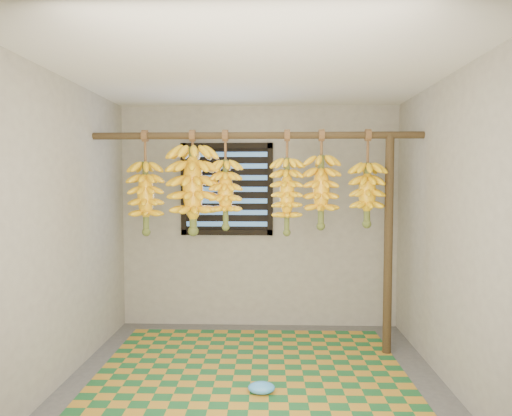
{
  "coord_description": "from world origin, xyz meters",
  "views": [
    {
      "loc": [
        0.14,
        -3.46,
        1.58
      ],
      "look_at": [
        0.0,
        0.55,
        1.35
      ],
      "focal_mm": 32.0,
      "sensor_mm": 36.0,
      "label": 1
    }
  ],
  "objects_px": {
    "plastic_bag": "(261,388)",
    "banana_bunch_e": "(321,192)",
    "banana_bunch_c": "(226,194)",
    "banana_bunch_b": "(193,190)",
    "woven_mat": "(252,370)",
    "banana_bunch_f": "(367,194)",
    "support_post": "(388,246)",
    "banana_bunch_a": "(146,198)",
    "banana_bunch_d": "(287,196)"
  },
  "relations": [
    {
      "from": "banana_bunch_b",
      "to": "banana_bunch_e",
      "type": "bearing_deg",
      "value": 0.0
    },
    {
      "from": "plastic_bag",
      "to": "banana_bunch_b",
      "type": "distance_m",
      "value": 1.81
    },
    {
      "from": "banana_bunch_f",
      "to": "plastic_bag",
      "type": "bearing_deg",
      "value": -137.61
    },
    {
      "from": "banana_bunch_f",
      "to": "banana_bunch_e",
      "type": "bearing_deg",
      "value": 180.0
    },
    {
      "from": "plastic_bag",
      "to": "banana_bunch_f",
      "type": "relative_size",
      "value": 0.24
    },
    {
      "from": "woven_mat",
      "to": "banana_bunch_d",
      "type": "xyz_separation_m",
      "value": [
        0.3,
        0.43,
        1.44
      ]
    },
    {
      "from": "banana_bunch_d",
      "to": "banana_bunch_f",
      "type": "xyz_separation_m",
      "value": [
        0.73,
        0.0,
        0.02
      ]
    },
    {
      "from": "plastic_bag",
      "to": "banana_bunch_b",
      "type": "xyz_separation_m",
      "value": [
        -0.65,
        0.86,
        1.45
      ]
    },
    {
      "from": "plastic_bag",
      "to": "banana_bunch_c",
      "type": "height_order",
      "value": "banana_bunch_c"
    },
    {
      "from": "banana_bunch_d",
      "to": "woven_mat",
      "type": "bearing_deg",
      "value": -125.4
    },
    {
      "from": "banana_bunch_f",
      "to": "banana_bunch_c",
      "type": "bearing_deg",
      "value": -180.0
    },
    {
      "from": "plastic_bag",
      "to": "banana_bunch_e",
      "type": "bearing_deg",
      "value": 58.64
    },
    {
      "from": "support_post",
      "to": "plastic_bag",
      "type": "relative_size",
      "value": 9.73
    },
    {
      "from": "plastic_bag",
      "to": "banana_bunch_d",
      "type": "xyz_separation_m",
      "value": [
        0.21,
        0.86,
        1.4
      ]
    },
    {
      "from": "banana_bunch_a",
      "to": "support_post",
      "type": "bearing_deg",
      "value": 0.0
    },
    {
      "from": "plastic_bag",
      "to": "banana_bunch_d",
      "type": "bearing_deg",
      "value": 76.11
    },
    {
      "from": "banana_bunch_c",
      "to": "banana_bunch_e",
      "type": "xyz_separation_m",
      "value": [
        0.87,
        0.0,
        0.02
      ]
    },
    {
      "from": "banana_bunch_a",
      "to": "banana_bunch_c",
      "type": "relative_size",
      "value": 1.06
    },
    {
      "from": "banana_bunch_c",
      "to": "banana_bunch_e",
      "type": "relative_size",
      "value": 1.01
    },
    {
      "from": "woven_mat",
      "to": "plastic_bag",
      "type": "distance_m",
      "value": 0.44
    },
    {
      "from": "woven_mat",
      "to": "banana_bunch_a",
      "type": "relative_size",
      "value": 2.66
    },
    {
      "from": "banana_bunch_b",
      "to": "banana_bunch_f",
      "type": "distance_m",
      "value": 1.59
    },
    {
      "from": "banana_bunch_b",
      "to": "banana_bunch_e",
      "type": "xyz_separation_m",
      "value": [
        1.17,
        0.0,
        -0.01
      ]
    },
    {
      "from": "support_post",
      "to": "banana_bunch_b",
      "type": "xyz_separation_m",
      "value": [
        -1.78,
        0.0,
        0.5
      ]
    },
    {
      "from": "plastic_bag",
      "to": "banana_bunch_c",
      "type": "xyz_separation_m",
      "value": [
        -0.35,
        0.86,
        1.41
      ]
    },
    {
      "from": "banana_bunch_e",
      "to": "support_post",
      "type": "bearing_deg",
      "value": -0.0
    },
    {
      "from": "woven_mat",
      "to": "banana_bunch_f",
      "type": "relative_size",
      "value": 2.91
    },
    {
      "from": "banana_bunch_a",
      "to": "plastic_bag",
      "type": "bearing_deg",
      "value": -38.23
    },
    {
      "from": "banana_bunch_a",
      "to": "banana_bunch_c",
      "type": "bearing_deg",
      "value": -0.0
    },
    {
      "from": "banana_bunch_e",
      "to": "banana_bunch_d",
      "type": "bearing_deg",
      "value": -180.0
    },
    {
      "from": "banana_bunch_e",
      "to": "banana_bunch_f",
      "type": "height_order",
      "value": "same"
    },
    {
      "from": "woven_mat",
      "to": "banana_bunch_c",
      "type": "bearing_deg",
      "value": 120.86
    },
    {
      "from": "banana_bunch_b",
      "to": "banana_bunch_c",
      "type": "bearing_deg",
      "value": -0.0
    },
    {
      "from": "banana_bunch_d",
      "to": "banana_bunch_f",
      "type": "height_order",
      "value": "same"
    },
    {
      "from": "banana_bunch_c",
      "to": "banana_bunch_e",
      "type": "distance_m",
      "value": 0.87
    },
    {
      "from": "plastic_bag",
      "to": "banana_bunch_e",
      "type": "distance_m",
      "value": 1.75
    },
    {
      "from": "woven_mat",
      "to": "banana_bunch_e",
      "type": "xyz_separation_m",
      "value": [
        0.61,
        0.43,
        1.49
      ]
    },
    {
      "from": "support_post",
      "to": "woven_mat",
      "type": "height_order",
      "value": "support_post"
    },
    {
      "from": "support_post",
      "to": "banana_bunch_d",
      "type": "distance_m",
      "value": 1.03
    },
    {
      "from": "banana_bunch_a",
      "to": "banana_bunch_e",
      "type": "distance_m",
      "value": 1.61
    },
    {
      "from": "support_post",
      "to": "woven_mat",
      "type": "relative_size",
      "value": 0.79
    },
    {
      "from": "banana_bunch_b",
      "to": "banana_bunch_c",
      "type": "height_order",
      "value": "same"
    },
    {
      "from": "support_post",
      "to": "banana_bunch_b",
      "type": "distance_m",
      "value": 1.85
    },
    {
      "from": "banana_bunch_d",
      "to": "banana_bunch_e",
      "type": "xyz_separation_m",
      "value": [
        0.31,
        0.0,
        0.04
      ]
    },
    {
      "from": "plastic_bag",
      "to": "banana_bunch_c",
      "type": "relative_size",
      "value": 0.23
    },
    {
      "from": "banana_bunch_a",
      "to": "banana_bunch_b",
      "type": "bearing_deg",
      "value": 0.0
    },
    {
      "from": "banana_bunch_a",
      "to": "banana_bunch_e",
      "type": "bearing_deg",
      "value": 0.0
    },
    {
      "from": "banana_bunch_e",
      "to": "banana_bunch_f",
      "type": "bearing_deg",
      "value": -0.0
    },
    {
      "from": "woven_mat",
      "to": "banana_bunch_a",
      "type": "height_order",
      "value": "banana_bunch_a"
    },
    {
      "from": "banana_bunch_b",
      "to": "banana_bunch_f",
      "type": "relative_size",
      "value": 1.08
    }
  ]
}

